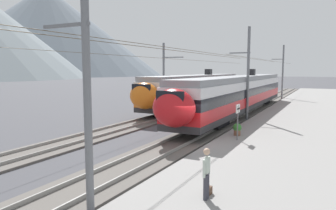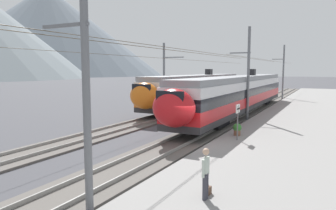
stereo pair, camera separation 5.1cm
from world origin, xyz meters
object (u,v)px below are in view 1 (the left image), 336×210
at_px(catenary_mast_mid, 247,73).
at_px(platform_sign, 238,114).
at_px(potted_plant_platform_edge, 237,129).
at_px(train_far_track, 196,89).
at_px(train_near_platform, 239,93).
at_px(catenary_mast_east, 282,71).
at_px(catenary_mast_west, 84,77).
at_px(handbag_beside_passenger, 208,190).
at_px(passenger_walking, 206,171).
at_px(catenary_mast_far_side, 165,75).

bearing_deg(catenary_mast_mid, platform_sign, -169.37).
bearing_deg(platform_sign, potted_plant_platform_edge, 15.40).
distance_m(train_far_track, platform_sign, 18.06).
distance_m(train_near_platform, catenary_mast_east, 18.88).
xyz_separation_m(catenary_mast_west, potted_plant_platform_edge, (12.35, -1.38, -3.53)).
height_order(catenary_mast_mid, handbag_beside_passenger, catenary_mast_mid).
height_order(catenary_mast_west, passenger_walking, catenary_mast_west).
relative_size(catenary_mast_far_side, handbag_beside_passenger, 121.87).
xyz_separation_m(platform_sign, potted_plant_platform_edge, (1.26, 0.35, -1.13)).
height_order(catenary_mast_west, handbag_beside_passenger, catenary_mast_west).
relative_size(train_far_track, catenary_mast_west, 0.52).
xyz_separation_m(train_near_platform, catenary_mast_west, (-23.44, -1.42, 2.03)).
bearing_deg(catenary_mast_west, handbag_beside_passenger, -50.62).
height_order(train_far_track, catenary_mast_west, catenary_mast_west).
bearing_deg(catenary_mast_east, handbag_beside_passenger, -175.60).
xyz_separation_m(catenary_mast_mid, catenary_mast_far_side, (2.47, 9.37, -0.35)).
bearing_deg(train_far_track, handbag_beside_passenger, -156.68).
xyz_separation_m(catenary_mast_far_side, handbag_beside_passenger, (-20.24, -12.43, -3.45)).
distance_m(catenary_mast_far_side, handbag_beside_passenger, 24.00).
bearing_deg(platform_sign, catenary_mast_west, 171.18).
xyz_separation_m(catenary_mast_mid, catenary_mast_east, (21.89, 0.00, -0.02)).
xyz_separation_m(train_near_platform, handbag_beside_passenger, (-20.94, -4.48, -1.80)).
bearing_deg(handbag_beside_passenger, train_far_track, 23.32).
bearing_deg(passenger_walking, potted_plant_platform_edge, 9.68).
bearing_deg(platform_sign, catenary_mast_far_side, 43.60).
relative_size(handbag_beside_passenger, potted_plant_platform_edge, 0.49).
bearing_deg(passenger_walking, platform_sign, 8.87).
bearing_deg(train_far_track, catenary_mast_far_side, 153.15).
distance_m(platform_sign, passenger_walking, 9.13).
xyz_separation_m(catenary_mast_east, potted_plant_platform_edge, (-29.81, -1.38, -3.48)).
relative_size(platform_sign, potted_plant_platform_edge, 2.73).
xyz_separation_m(train_near_platform, potted_plant_platform_edge, (-11.09, -2.80, -1.50)).
distance_m(catenary_mast_mid, catenary_mast_east, 21.89).
bearing_deg(catenary_mast_east, potted_plant_platform_edge, -177.36).
height_order(platform_sign, passenger_walking, platform_sign).
xyz_separation_m(catenary_mast_west, catenary_mast_east, (42.17, 0.00, -0.05)).
xyz_separation_m(catenary_mast_west, catenary_mast_mid, (20.27, 0.00, -0.04)).
height_order(catenary_mast_east, catenary_mast_far_side, catenary_mast_east).
bearing_deg(train_near_platform, platform_sign, -165.71).
height_order(catenary_mast_far_side, platform_sign, catenary_mast_far_side).
xyz_separation_m(platform_sign, handbag_beside_passenger, (-8.59, -1.33, -1.43)).
height_order(catenary_mast_east, passenger_walking, catenary_mast_east).
relative_size(catenary_mast_east, platform_sign, 22.05).
distance_m(train_near_platform, catenary_mast_mid, 4.01).
bearing_deg(potted_plant_platform_edge, catenary_mast_mid, 9.86).
height_order(catenary_mast_mid, platform_sign, catenary_mast_mid).
xyz_separation_m(catenary_mast_east, handbag_beside_passenger, (-39.66, -3.05, -3.78)).
bearing_deg(handbag_beside_passenger, train_near_platform, 12.06).
bearing_deg(catenary_mast_west, passenger_walking, -56.20).
bearing_deg(catenary_mast_west, train_far_track, 15.45).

